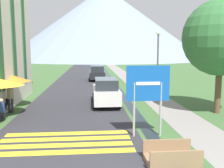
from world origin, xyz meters
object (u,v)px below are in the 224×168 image
at_px(cafe_umbrella_rear_orange, 13,78).
at_px(tree_by_path, 221,38).
at_px(person_standing_terrace, 10,97).
at_px(parked_car_near, 106,91).
at_px(road_sign, 148,90).
at_px(person_seated_far, 2,108).
at_px(parked_car_far, 97,73).
at_px(cafe_chair_far_left, 7,104).
at_px(cafe_chair_middle, 4,109).
at_px(cafe_umbrella_middle_yellow, 1,82).
at_px(footbridge, 171,157).
at_px(streetlamp, 158,60).

distance_m(cafe_umbrella_rear_orange, tree_by_path, 13.09).
bearing_deg(person_standing_terrace, parked_car_near, 17.79).
relative_size(road_sign, person_seated_far, 2.57).
height_order(person_seated_far, person_standing_terrace, person_standing_terrace).
height_order(road_sign, parked_car_far, road_sign).
xyz_separation_m(parked_car_near, cafe_chair_far_left, (-6.12, -1.57, -0.40)).
height_order(cafe_umbrella_rear_orange, person_standing_terrace, cafe_umbrella_rear_orange).
height_order(parked_car_near, cafe_chair_far_left, parked_car_near).
relative_size(cafe_chair_middle, cafe_umbrella_middle_yellow, 0.35).
distance_m(road_sign, cafe_umbrella_middle_yellow, 8.29).
height_order(footbridge, cafe_chair_middle, cafe_chair_middle).
xyz_separation_m(parked_car_near, person_seated_far, (-5.79, -3.47, -0.24)).
height_order(road_sign, streetlamp, streetlamp).
height_order(cafe_umbrella_rear_orange, streetlamp, streetlamp).
height_order(road_sign, footbridge, road_sign).
bearing_deg(cafe_chair_far_left, cafe_umbrella_rear_orange, 100.21).
xyz_separation_m(cafe_chair_far_left, streetlamp, (9.89, 2.20, 2.49)).
bearing_deg(tree_by_path, footbridge, -127.64).
relative_size(parked_car_near, cafe_umbrella_middle_yellow, 1.84).
bearing_deg(person_standing_terrace, footbridge, -44.92).
bearing_deg(person_standing_terrace, road_sign, -33.00).
bearing_deg(cafe_chair_far_left, cafe_umbrella_middle_yellow, -71.43).
relative_size(parked_car_near, tree_by_path, 0.66).
xyz_separation_m(footbridge, person_standing_terrace, (-7.42, 7.40, 0.76)).
relative_size(person_standing_terrace, tree_by_path, 0.25).
distance_m(cafe_chair_far_left, tree_by_path, 13.27).
relative_size(parked_car_far, cafe_umbrella_rear_orange, 1.93).
relative_size(cafe_umbrella_middle_yellow, person_seated_far, 2.00).
height_order(footbridge, person_standing_terrace, person_standing_terrace).
xyz_separation_m(person_seated_far, tree_by_path, (12.27, 0.54, 3.77)).
relative_size(parked_car_near, streetlamp, 0.88).
bearing_deg(person_seated_far, streetlamp, 23.24).
bearing_deg(streetlamp, footbridge, -102.35).
bearing_deg(streetlamp, person_standing_terrace, -165.41).
xyz_separation_m(cafe_umbrella_middle_yellow, cafe_umbrella_rear_orange, (-0.12, 2.41, -0.05)).
distance_m(parked_car_near, streetlamp, 4.35).
xyz_separation_m(cafe_umbrella_middle_yellow, person_seated_far, (0.19, -0.72, -1.29)).
distance_m(road_sign, footbridge, 3.27).
distance_m(cafe_chair_far_left, streetlamp, 10.43).
height_order(road_sign, parked_car_near, road_sign).
bearing_deg(cafe_umbrella_middle_yellow, cafe_chair_middle, -51.43).
bearing_deg(cafe_umbrella_rear_orange, footbridge, -49.21).
xyz_separation_m(cafe_chair_middle, streetlamp, (9.62, 3.53, 2.49)).
distance_m(parked_car_far, cafe_umbrella_rear_orange, 15.53).
bearing_deg(road_sign, cafe_chair_far_left, 146.48).
relative_size(road_sign, cafe_chair_middle, 3.64).
height_order(cafe_umbrella_middle_yellow, person_seated_far, cafe_umbrella_middle_yellow).
bearing_deg(road_sign, cafe_umbrella_rear_orange, 140.37).
xyz_separation_m(road_sign, person_standing_terrace, (-7.22, 4.69, -1.07)).
bearing_deg(cafe_chair_middle, parked_car_far, 54.14).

